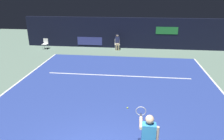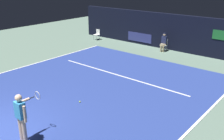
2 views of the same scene
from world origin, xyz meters
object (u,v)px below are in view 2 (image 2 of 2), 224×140
at_px(tennis_player, 22,115).
at_px(line_judge_on_chair, 164,42).
at_px(tennis_ball, 80,102).
at_px(courtside_chair_near, 97,34).

distance_m(tennis_player, line_judge_on_chair, 12.78).
height_order(line_judge_on_chair, tennis_ball, line_judge_on_chair).
bearing_deg(line_judge_on_chair, tennis_ball, -82.24).
xyz_separation_m(tennis_player, line_judge_on_chair, (-1.95, 12.63, -0.30)).
bearing_deg(courtside_chair_near, tennis_player, -56.40).
height_order(courtside_chair_near, tennis_ball, courtside_chair_near).
relative_size(tennis_player, courtside_chair_near, 1.97).
height_order(line_judge_on_chair, courtside_chair_near, line_judge_on_chair).
height_order(tennis_player, tennis_ball, tennis_player).
bearing_deg(courtside_chair_near, tennis_ball, -50.65).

